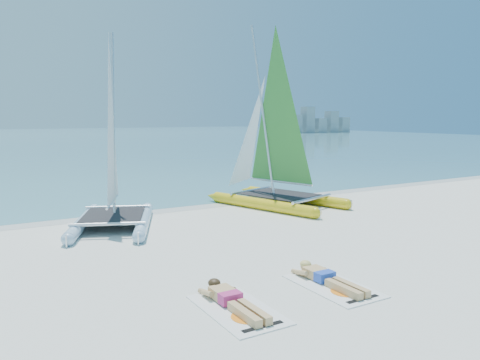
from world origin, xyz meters
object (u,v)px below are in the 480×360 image
object	(u,v)px
catamaran_blue	(112,167)
sunbather_a	(231,299)
catamaran_yellow	(269,147)
sunbather_b	(326,277)
towel_a	(237,309)
towel_b	(333,286)

from	to	relation	value
catamaran_blue	sunbather_a	size ratio (longest dim) A/B	3.32
catamaran_yellow	sunbather_b	xyz separation A→B (m)	(-3.54, -7.24, -1.93)
catamaran_yellow	towel_a	size ratio (longest dim) A/B	3.52
catamaran_yellow	sunbather_b	distance (m)	8.29
catamaran_yellow	towel_b	world-z (taller)	catamaran_yellow
catamaran_blue	towel_a	world-z (taller)	catamaran_blue
sunbather_b	sunbather_a	bearing A→B (deg)	-179.33
towel_b	sunbather_b	size ratio (longest dim) A/B	1.07
sunbather_a	sunbather_b	size ratio (longest dim) A/B	1.00
catamaran_blue	catamaran_yellow	xyz separation A→B (m)	(5.71, 0.64, 0.34)
catamaran_yellow	towel_a	distance (m)	9.54
towel_a	towel_b	size ratio (longest dim) A/B	1.00
towel_a	towel_b	bearing A→B (deg)	0.67
catamaran_blue	catamaran_yellow	world-z (taller)	catamaran_yellow
sunbather_a	towel_b	xyz separation A→B (m)	(2.05, -0.17, -0.11)
catamaran_yellow	sunbather_a	world-z (taller)	catamaran_yellow
towel_a	sunbather_a	distance (m)	0.22
towel_b	catamaran_blue	bearing A→B (deg)	107.67
sunbather_a	towel_b	bearing A→B (deg)	-4.69
towel_a	sunbather_b	size ratio (longest dim) A/B	1.07
sunbather_b	towel_b	bearing A→B (deg)	-90.00
catamaran_yellow	sunbather_b	size ratio (longest dim) A/B	3.77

